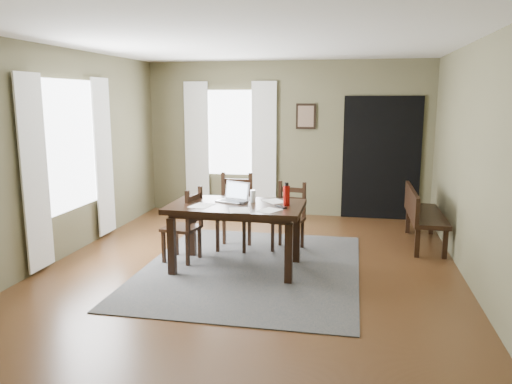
% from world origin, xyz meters
% --- Properties ---
extents(ground, '(5.00, 6.00, 0.01)m').
position_xyz_m(ground, '(0.00, 0.00, -0.01)').
color(ground, '#492C16').
extents(room_shell, '(5.02, 6.02, 2.71)m').
position_xyz_m(room_shell, '(0.00, 0.00, 1.80)').
color(room_shell, brown).
rests_on(room_shell, ground).
extents(rug, '(2.60, 3.20, 0.01)m').
position_xyz_m(rug, '(0.00, 0.00, 0.01)').
color(rug, '#3B3B3B').
rests_on(rug, ground).
extents(dining_table, '(1.60, 0.97, 0.80)m').
position_xyz_m(dining_table, '(-0.17, -0.04, 0.71)').
color(dining_table, black).
rests_on(dining_table, rug).
extents(chair_end, '(0.47, 0.47, 0.95)m').
position_xyz_m(chair_end, '(-0.88, 0.10, 0.47)').
color(chair_end, black).
rests_on(chair_end, rug).
extents(chair_back_left, '(0.46, 0.46, 1.03)m').
position_xyz_m(chair_back_left, '(-0.40, 0.78, 0.51)').
color(chair_back_left, black).
rests_on(chair_back_left, rug).
extents(chair_back_right, '(0.46, 0.47, 0.92)m').
position_xyz_m(chair_back_right, '(0.35, 0.87, 0.45)').
color(chair_back_right, black).
rests_on(chair_back_right, rug).
extents(bench, '(0.46, 1.43, 0.80)m').
position_xyz_m(bench, '(2.15, 1.46, 0.48)').
color(bench, black).
rests_on(bench, ground).
extents(laptop, '(0.42, 0.38, 0.23)m').
position_xyz_m(laptop, '(-0.24, 0.13, 0.87)').
color(laptop, '#B7B7BC').
rests_on(laptop, dining_table).
extents(computer_mouse, '(0.09, 0.11, 0.03)m').
position_xyz_m(computer_mouse, '(-0.09, -0.02, 0.83)').
color(computer_mouse, '#3F3F42').
rests_on(computer_mouse, dining_table).
extents(tv_remote, '(0.16, 0.16, 0.02)m').
position_xyz_m(tv_remote, '(0.38, -0.12, 0.82)').
color(tv_remote, black).
rests_on(tv_remote, dining_table).
extents(drinking_glass, '(0.09, 0.09, 0.15)m').
position_xyz_m(drinking_glass, '(-0.00, 0.11, 0.88)').
color(drinking_glass, silver).
rests_on(drinking_glass, dining_table).
extents(water_bottle, '(0.10, 0.10, 0.27)m').
position_xyz_m(water_bottle, '(0.43, -0.00, 0.93)').
color(water_bottle, '#A5120C').
rests_on(water_bottle, dining_table).
extents(paper_a, '(0.28, 0.34, 0.00)m').
position_xyz_m(paper_a, '(-0.55, -0.21, 0.81)').
color(paper_a, white).
rests_on(paper_a, dining_table).
extents(paper_b, '(0.31, 0.33, 0.00)m').
position_xyz_m(paper_b, '(0.27, -0.30, 0.81)').
color(paper_b, white).
rests_on(paper_b, dining_table).
extents(paper_c, '(0.35, 0.36, 0.00)m').
position_xyz_m(paper_c, '(0.25, 0.21, 0.81)').
color(paper_c, white).
rests_on(paper_c, dining_table).
extents(paper_e, '(0.30, 0.34, 0.00)m').
position_xyz_m(paper_e, '(-0.06, -0.36, 0.81)').
color(paper_e, white).
rests_on(paper_e, dining_table).
extents(window_left, '(0.01, 1.30, 1.70)m').
position_xyz_m(window_left, '(-2.47, 0.20, 1.45)').
color(window_left, white).
rests_on(window_left, ground).
extents(window_back, '(1.00, 0.01, 1.50)m').
position_xyz_m(window_back, '(-1.00, 2.97, 1.45)').
color(window_back, white).
rests_on(window_back, ground).
extents(curtain_left_near, '(0.03, 0.48, 2.30)m').
position_xyz_m(curtain_left_near, '(-2.44, -0.62, 1.20)').
color(curtain_left_near, silver).
rests_on(curtain_left_near, ground).
extents(curtain_left_far, '(0.03, 0.48, 2.30)m').
position_xyz_m(curtain_left_far, '(-2.44, 1.02, 1.20)').
color(curtain_left_far, silver).
rests_on(curtain_left_far, ground).
extents(curtain_back_left, '(0.44, 0.03, 2.30)m').
position_xyz_m(curtain_back_left, '(-1.62, 2.94, 1.20)').
color(curtain_back_left, silver).
rests_on(curtain_back_left, ground).
extents(curtain_back_right, '(0.44, 0.03, 2.30)m').
position_xyz_m(curtain_back_right, '(-0.38, 2.94, 1.20)').
color(curtain_back_right, silver).
rests_on(curtain_back_right, ground).
extents(framed_picture, '(0.34, 0.03, 0.44)m').
position_xyz_m(framed_picture, '(0.35, 2.97, 1.75)').
color(framed_picture, black).
rests_on(framed_picture, ground).
extents(doorway_back, '(1.30, 0.03, 2.10)m').
position_xyz_m(doorway_back, '(1.65, 2.97, 1.05)').
color(doorway_back, black).
rests_on(doorway_back, ground).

